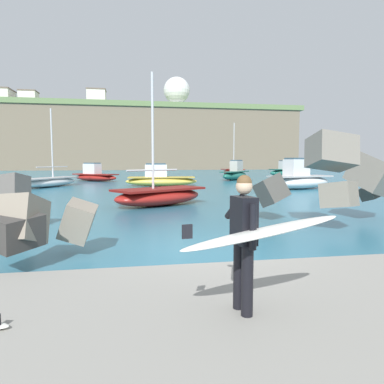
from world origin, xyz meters
TOP-DOWN VIEW (x-y plane):
  - ground_plane at (0.00, 0.00)m, footprint 400.00×400.00m
  - walkway_path at (0.00, -4.00)m, footprint 48.00×4.40m
  - breakwater_jetty at (-3.91, 1.28)m, footprint 31.00×6.76m
  - surfer_with_board at (-0.20, -4.12)m, footprint 2.12×1.28m
  - boat_near_left at (0.89, 22.19)m, footprint 6.29×2.23m
  - boat_near_right at (19.79, 37.28)m, footprint 6.21×3.03m
  - boat_mid_left at (13.07, 41.51)m, footprint 2.71×5.06m
  - boat_mid_centre at (11.26, 17.18)m, footprint 5.85×3.49m
  - boat_mid_right at (-0.28, 8.95)m, footprint 5.21×4.28m
  - boat_far_left at (-5.47, 30.86)m, footprint 5.58×5.17m
  - boat_far_centre at (10.09, 30.39)m, footprint 4.63×4.82m
  - boat_far_right at (-8.35, 22.65)m, footprint 4.51×6.24m
  - headland_bluff at (-9.20, 93.06)m, footprint 101.18×36.18m
  - radar_dome at (12.40, 98.95)m, footprint 7.88×7.88m
  - station_building_west at (-9.91, 85.84)m, footprint 4.75×4.28m
  - station_building_central at (-27.71, 91.85)m, footprint 4.38×4.75m
  - station_building_east at (-33.74, 91.51)m, footprint 4.47×7.12m

SIDE VIEW (x-z plane):
  - ground_plane at x=0.00m, z-range 0.00..0.00m
  - walkway_path at x=0.00m, z-range 0.00..0.24m
  - boat_far_right at x=-8.35m, z-range -2.81..3.72m
  - boat_mid_right at x=-0.28m, z-range -2.69..3.66m
  - boat_mid_left at x=13.07m, z-range -3.26..4.36m
  - boat_far_left at x=-5.47m, z-range -0.38..1.60m
  - boat_near_left at x=0.89m, z-range -0.37..1.60m
  - boat_far_centre at x=10.09m, z-range -0.42..1.86m
  - boat_near_right at x=19.79m, z-range -0.40..1.85m
  - boat_mid_centre at x=11.26m, z-range -0.45..1.97m
  - breakwater_jetty at x=-3.91m, z-range -0.30..2.83m
  - surfer_with_board at x=-0.20m, z-range 0.39..2.16m
  - headland_bluff at x=-9.20m, z-range 0.02..15.99m
  - station_building_west at x=-9.91m, z-range 15.98..20.27m
  - station_building_central at x=-27.71m, z-range 15.98..20.42m
  - station_building_east at x=-33.74m, z-range 15.98..20.59m
  - radar_dome at x=12.40m, z-range 16.65..27.88m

